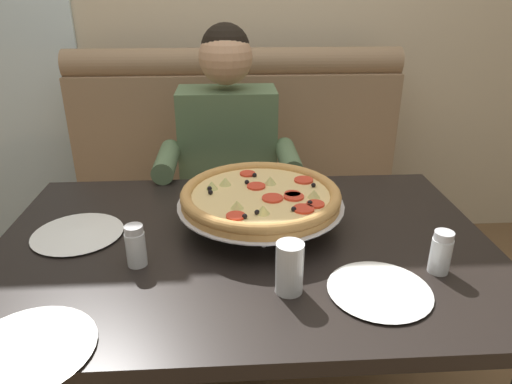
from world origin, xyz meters
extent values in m
cube|color=#937556|center=(0.00, 0.79, 0.23)|extent=(1.62, 0.60, 0.46)
cube|color=#937556|center=(0.00, 1.18, 0.69)|extent=(1.62, 0.18, 0.65)
cylinder|color=#937556|center=(0.00, 1.18, 1.06)|extent=(1.62, 0.14, 0.14)
cube|color=black|center=(0.00, 0.00, 0.74)|extent=(1.36, 0.91, 0.04)
cylinder|color=black|center=(-0.61, 0.38, 0.36)|extent=(0.06, 0.06, 0.72)
cylinder|color=black|center=(0.61, 0.38, 0.36)|extent=(0.06, 0.06, 0.72)
cube|color=#2D3342|center=(-0.04, 0.54, 0.54)|extent=(0.34, 0.40, 0.15)
cylinder|color=#2D3342|center=(-0.14, 0.29, 0.23)|extent=(0.11, 0.11, 0.46)
cylinder|color=#2D3342|center=(0.06, 0.29, 0.23)|extent=(0.11, 0.11, 0.46)
cube|color=#56704C|center=(-0.04, 0.76, 0.74)|extent=(0.40, 0.22, 0.56)
cylinder|color=#56704C|center=(-0.27, 0.54, 0.80)|extent=(0.08, 0.28, 0.08)
cylinder|color=#56704C|center=(0.19, 0.54, 0.80)|extent=(0.08, 0.28, 0.08)
sphere|color=tan|center=(-0.04, 0.74, 1.15)|extent=(0.21, 0.21, 0.21)
sphere|color=black|center=(-0.04, 0.75, 1.18)|extent=(0.19, 0.19, 0.19)
cylinder|color=silver|center=(0.05, -0.03, 0.79)|extent=(0.01, 0.01, 0.07)
cylinder|color=silver|center=(-0.06, 0.16, 0.79)|extent=(0.01, 0.01, 0.07)
cylinder|color=silver|center=(0.16, 0.16, 0.79)|extent=(0.01, 0.01, 0.07)
torus|color=silver|center=(0.05, 0.09, 0.82)|extent=(0.26, 0.26, 0.01)
cylinder|color=silver|center=(0.05, 0.09, 0.83)|extent=(0.48, 0.48, 0.00)
cylinder|color=tan|center=(0.05, 0.09, 0.84)|extent=(0.45, 0.45, 0.02)
torus|color=tan|center=(0.05, 0.09, 0.86)|extent=(0.46, 0.46, 0.03)
cylinder|color=#E5C17A|center=(0.05, 0.09, 0.85)|extent=(0.39, 0.39, 0.01)
cylinder|color=red|center=(0.19, 0.18, 0.86)|extent=(0.06, 0.06, 0.01)
cylinder|color=red|center=(-0.02, -0.05, 0.86)|extent=(0.05, 0.05, 0.01)
cylinder|color=red|center=(0.16, -0.02, 0.86)|extent=(0.06, 0.06, 0.01)
cylinder|color=red|center=(0.14, 0.08, 0.86)|extent=(0.05, 0.05, 0.01)
cylinder|color=red|center=(0.19, 0.01, 0.86)|extent=(0.05, 0.05, 0.01)
cylinder|color=red|center=(0.14, 0.06, 0.86)|extent=(0.06, 0.06, 0.01)
cylinder|color=red|center=(0.08, 0.05, 0.86)|extent=(0.06, 0.06, 0.01)
cylinder|color=red|center=(0.02, 0.24, 0.86)|extent=(0.05, 0.05, 0.01)
cylinder|color=red|center=(0.04, 0.14, 0.86)|extent=(0.05, 0.05, 0.01)
sphere|color=black|center=(-0.09, 0.10, 0.86)|extent=(0.01, 0.01, 0.01)
sphere|color=black|center=(0.00, -0.06, 0.86)|extent=(0.01, 0.01, 0.01)
sphere|color=black|center=(0.21, 0.13, 0.86)|extent=(0.01, 0.01, 0.01)
sphere|color=black|center=(-0.09, 0.12, 0.86)|extent=(0.01, 0.01, 0.01)
sphere|color=black|center=(0.18, 0.01, 0.86)|extent=(0.01, 0.01, 0.01)
sphere|color=black|center=(0.01, 0.16, 0.86)|extent=(0.01, 0.01, 0.01)
sphere|color=black|center=(0.04, 0.22, 0.86)|extent=(0.01, 0.01, 0.01)
sphere|color=black|center=(0.03, -0.04, 0.86)|extent=(0.01, 0.01, 0.01)
sphere|color=black|center=(0.13, -0.02, 0.86)|extent=(0.01, 0.01, 0.01)
cone|color=#CCC675|center=(0.05, -0.03, 0.87)|extent=(0.04, 0.04, 0.02)
cone|color=#CCC675|center=(0.08, 0.16, 0.87)|extent=(0.04, 0.04, 0.02)
cone|color=#CCC675|center=(-0.05, 0.16, 0.87)|extent=(0.04, 0.04, 0.02)
cone|color=#CCC675|center=(0.20, 0.06, 0.87)|extent=(0.04, 0.04, 0.02)
cone|color=#CCC675|center=(-0.02, 0.00, 0.87)|extent=(0.04, 0.04, 0.02)
cone|color=#CCC675|center=(-0.09, 0.13, 0.87)|extent=(0.04, 0.04, 0.02)
cylinder|color=white|center=(-0.27, -0.10, 0.80)|extent=(0.05, 0.05, 0.09)
cylinder|color=#4C6633|center=(-0.27, -0.10, 0.78)|extent=(0.04, 0.04, 0.04)
cylinder|color=silver|center=(-0.27, -0.10, 0.86)|extent=(0.05, 0.05, 0.02)
cylinder|color=white|center=(0.47, -0.17, 0.80)|extent=(0.05, 0.05, 0.09)
cylinder|color=silver|center=(0.47, -0.17, 0.79)|extent=(0.04, 0.04, 0.06)
cylinder|color=silver|center=(0.47, -0.17, 0.86)|extent=(0.05, 0.05, 0.02)
cylinder|color=white|center=(-0.47, 0.06, 0.76)|extent=(0.18, 0.18, 0.01)
cone|color=white|center=(-0.47, 0.06, 0.77)|extent=(0.25, 0.25, 0.01)
cylinder|color=white|center=(-0.43, -0.39, 0.76)|extent=(0.18, 0.18, 0.01)
cone|color=white|center=(-0.43, -0.39, 0.77)|extent=(0.26, 0.26, 0.01)
cylinder|color=white|center=(0.30, -0.25, 0.76)|extent=(0.17, 0.17, 0.01)
cone|color=white|center=(0.30, -0.25, 0.77)|extent=(0.24, 0.24, 0.01)
cylinder|color=silver|center=(0.09, -0.23, 0.82)|extent=(0.06, 0.06, 0.12)
cylinder|color=gold|center=(0.09, -0.23, 0.79)|extent=(0.05, 0.05, 0.06)
cylinder|color=black|center=(-1.46, 1.91, 0.22)|extent=(0.02, 0.02, 0.44)
cylinder|color=black|center=(-1.20, 1.84, 0.22)|extent=(0.02, 0.02, 0.44)
cylinder|color=black|center=(-1.39, 2.16, 0.22)|extent=(0.02, 0.02, 0.44)
cylinder|color=black|center=(-1.14, 2.09, 0.22)|extent=(0.02, 0.02, 0.44)
cylinder|color=black|center=(-1.30, 2.00, 0.45)|extent=(0.40, 0.40, 0.02)
cube|color=black|center=(-1.25, 2.16, 0.65)|extent=(0.32, 0.11, 0.42)
camera|label=1|loc=(-0.03, -1.10, 1.40)|focal=32.41mm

